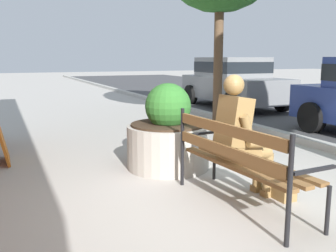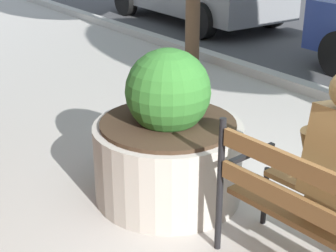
{
  "view_description": "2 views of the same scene",
  "coord_description": "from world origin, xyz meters",
  "views": [
    {
      "loc": [
        3.26,
        -2.1,
        1.54
      ],
      "look_at": [
        -1.56,
        0.02,
        0.6
      ],
      "focal_mm": 40.89,
      "sensor_mm": 36.0,
      "label": 1
    },
    {
      "loc": [
        1.32,
        -2.1,
        2.12
      ],
      "look_at": [
        -1.56,
        0.02,
        0.6
      ],
      "focal_mm": 54.66,
      "sensor_mm": 36.0,
      "label": 2
    }
  ],
  "objects": [
    {
      "name": "concrete_planter",
      "position": [
        -1.56,
        0.02,
        0.45
      ],
      "size": [
        1.16,
        1.16,
        1.2
      ],
      "color": "#A8A399",
      "rests_on": "ground"
    }
  ]
}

